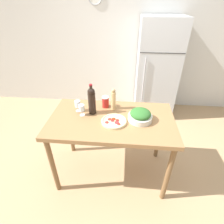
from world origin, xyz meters
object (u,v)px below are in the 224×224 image
object	(u,v)px
wine_glass_near	(82,108)
homemade_pizza	(114,121)
wine_bottle	(92,100)
refrigerator	(157,70)
salt_canister	(105,102)
wine_glass_far	(78,104)
salad_bowl	(140,115)
pepper_mill	(113,99)

from	to	relation	value
wine_glass_near	homemade_pizza	bearing A→B (deg)	-15.81
wine_bottle	refrigerator	bearing A→B (deg)	58.47
salt_canister	refrigerator	bearing A→B (deg)	59.77
wine_glass_far	homemade_pizza	distance (m)	0.48
wine_glass_far	salad_bowl	xyz separation A→B (m)	(0.72, -0.12, -0.03)
wine_glass_near	pepper_mill	distance (m)	0.38
wine_glass_far	pepper_mill	xyz separation A→B (m)	(0.41, 0.09, 0.04)
wine_glass_near	homemade_pizza	world-z (taller)	wine_glass_near
wine_glass_far	salt_canister	xyz separation A→B (m)	(0.31, 0.12, -0.02)
refrigerator	pepper_mill	world-z (taller)	refrigerator
refrigerator	homemade_pizza	distance (m)	1.77
pepper_mill	wine_bottle	bearing A→B (deg)	-153.74
homemade_pizza	wine_bottle	bearing A→B (deg)	148.50
salad_bowl	refrigerator	bearing A→B (deg)	76.69
refrigerator	wine_glass_far	size ratio (longest dim) A/B	13.28
refrigerator	salt_canister	xyz separation A→B (m)	(-0.78, -1.34, 0.06)
refrigerator	wine_bottle	bearing A→B (deg)	-121.53
refrigerator	wine_glass_far	bearing A→B (deg)	-126.73
wine_glass_near	wine_glass_far	xyz separation A→B (m)	(-0.07, 0.08, 0.00)
refrigerator	salad_bowl	xyz separation A→B (m)	(-0.37, -1.58, 0.05)
refrigerator	wine_glass_near	xyz separation A→B (m)	(-1.02, -1.54, 0.08)
wine_glass_near	refrigerator	bearing A→B (deg)	56.48
wine_bottle	pepper_mill	distance (m)	0.26
salad_bowl	homemade_pizza	xyz separation A→B (m)	(-0.28, -0.07, -0.04)
homemade_pizza	salt_canister	size ratio (longest dim) A/B	1.98
wine_glass_near	pepper_mill	size ratio (longest dim) A/B	0.51
wine_glass_near	salad_bowl	distance (m)	0.65
pepper_mill	salad_bowl	bearing A→B (deg)	-33.33
refrigerator	homemade_pizza	xyz separation A→B (m)	(-0.65, -1.65, 0.01)
wine_bottle	salad_bowl	distance (m)	0.56
refrigerator	salad_bowl	world-z (taller)	refrigerator
refrigerator	salad_bowl	size ratio (longest dim) A/B	6.75
wine_glass_far	wine_bottle	bearing A→B (deg)	-8.95
salad_bowl	pepper_mill	bearing A→B (deg)	146.67
wine_bottle	salt_canister	xyz separation A→B (m)	(0.13, 0.15, -0.10)
refrigerator	wine_glass_near	world-z (taller)	refrigerator
wine_glass_far	salt_canister	distance (m)	0.33
wine_glass_far	homemade_pizza	xyz separation A→B (m)	(0.44, -0.19, -0.08)
wine_glass_near	salad_bowl	size ratio (longest dim) A/B	0.51
homemade_pizza	wine_glass_near	bearing A→B (deg)	164.19
wine_bottle	homemade_pizza	distance (m)	0.34
pepper_mill	salad_bowl	distance (m)	0.38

